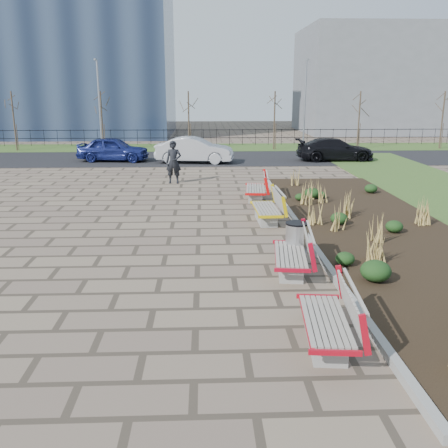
{
  "coord_description": "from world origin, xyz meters",
  "views": [
    {
      "loc": [
        1.01,
        -8.96,
        4.13
      ],
      "look_at": [
        1.5,
        3.0,
        0.9
      ],
      "focal_mm": 40.0,
      "sensor_mm": 36.0,
      "label": 1
    }
  ],
  "objects_px": {
    "bench_b": "(290,252)",
    "lamp_east": "(305,106)",
    "litter_bin": "(296,242)",
    "car_blue": "(113,149)",
    "car_silver": "(195,150)",
    "lamp_west": "(100,106)",
    "car_black": "(335,149)",
    "pedestrian": "(174,162)",
    "bench_d": "(255,187)",
    "bench_a": "(326,317)",
    "bench_c": "(266,207)"
  },
  "relations": [
    {
      "from": "bench_a",
      "to": "car_blue",
      "type": "relative_size",
      "value": 0.5
    },
    {
      "from": "bench_b",
      "to": "lamp_west",
      "type": "xyz_separation_m",
      "value": [
        -9.0,
        24.05,
        2.54
      ]
    },
    {
      "from": "litter_bin",
      "to": "bench_b",
      "type": "bearing_deg",
      "value": -109.69
    },
    {
      "from": "pedestrian",
      "to": "lamp_west",
      "type": "relative_size",
      "value": 0.32
    },
    {
      "from": "bench_c",
      "to": "car_black",
      "type": "bearing_deg",
      "value": 65.92
    },
    {
      "from": "pedestrian",
      "to": "lamp_west",
      "type": "distance_m",
      "value": 13.78
    },
    {
      "from": "bench_d",
      "to": "pedestrian",
      "type": "distance_m",
      "value": 4.98
    },
    {
      "from": "pedestrian",
      "to": "car_silver",
      "type": "height_order",
      "value": "pedestrian"
    },
    {
      "from": "bench_b",
      "to": "pedestrian",
      "type": "distance_m",
      "value": 12.13
    },
    {
      "from": "lamp_west",
      "to": "lamp_east",
      "type": "relative_size",
      "value": 1.0
    },
    {
      "from": "car_black",
      "to": "pedestrian",
      "type": "bearing_deg",
      "value": 127.32
    },
    {
      "from": "bench_b",
      "to": "car_blue",
      "type": "height_order",
      "value": "car_blue"
    },
    {
      "from": "bench_d",
      "to": "car_black",
      "type": "relative_size",
      "value": 0.46
    },
    {
      "from": "bench_b",
      "to": "litter_bin",
      "type": "relative_size",
      "value": 2.18
    },
    {
      "from": "bench_b",
      "to": "car_blue",
      "type": "bearing_deg",
      "value": 118.1
    },
    {
      "from": "bench_b",
      "to": "pedestrian",
      "type": "height_order",
      "value": "pedestrian"
    },
    {
      "from": "pedestrian",
      "to": "car_silver",
      "type": "xyz_separation_m",
      "value": [
        0.84,
        6.45,
        -0.21
      ]
    },
    {
      "from": "bench_d",
      "to": "bench_b",
      "type": "bearing_deg",
      "value": -84.59
    },
    {
      "from": "litter_bin",
      "to": "car_black",
      "type": "relative_size",
      "value": 0.21
    },
    {
      "from": "bench_b",
      "to": "lamp_east",
      "type": "height_order",
      "value": "lamp_east"
    },
    {
      "from": "car_black",
      "to": "bench_b",
      "type": "bearing_deg",
      "value": 162.47
    },
    {
      "from": "lamp_west",
      "to": "bench_b",
      "type": "bearing_deg",
      "value": -69.48
    },
    {
      "from": "car_silver",
      "to": "lamp_east",
      "type": "relative_size",
      "value": 0.74
    },
    {
      "from": "litter_bin",
      "to": "lamp_west",
      "type": "height_order",
      "value": "lamp_west"
    },
    {
      "from": "lamp_east",
      "to": "bench_d",
      "type": "bearing_deg",
      "value": -107.29
    },
    {
      "from": "bench_d",
      "to": "bench_a",
      "type": "bearing_deg",
      "value": -84.59
    },
    {
      "from": "lamp_east",
      "to": "lamp_west",
      "type": "bearing_deg",
      "value": 180.0
    },
    {
      "from": "bench_c",
      "to": "bench_a",
      "type": "bearing_deg",
      "value": -91.49
    },
    {
      "from": "pedestrian",
      "to": "lamp_west",
      "type": "bearing_deg",
      "value": 118.59
    },
    {
      "from": "car_black",
      "to": "lamp_east",
      "type": "xyz_separation_m",
      "value": [
        -0.86,
        5.34,
        2.36
      ]
    },
    {
      "from": "car_blue",
      "to": "lamp_west",
      "type": "bearing_deg",
      "value": 24.74
    },
    {
      "from": "litter_bin",
      "to": "car_silver",
      "type": "height_order",
      "value": "car_silver"
    },
    {
      "from": "bench_a",
      "to": "car_blue",
      "type": "bearing_deg",
      "value": 113.66
    },
    {
      "from": "car_black",
      "to": "lamp_east",
      "type": "bearing_deg",
      "value": 9.06
    },
    {
      "from": "pedestrian",
      "to": "car_blue",
      "type": "distance_m",
      "value": 8.36
    },
    {
      "from": "bench_c",
      "to": "pedestrian",
      "type": "bearing_deg",
      "value": 113.98
    },
    {
      "from": "litter_bin",
      "to": "bench_c",
      "type": "bearing_deg",
      "value": 94.32
    },
    {
      "from": "litter_bin",
      "to": "bench_d",
      "type": "bearing_deg",
      "value": 92.29
    },
    {
      "from": "pedestrian",
      "to": "car_blue",
      "type": "relative_size",
      "value": 0.46
    },
    {
      "from": "bench_d",
      "to": "car_silver",
      "type": "xyz_separation_m",
      "value": [
        -2.51,
        10.12,
        0.26
      ]
    },
    {
      "from": "lamp_east",
      "to": "bench_c",
      "type": "bearing_deg",
      "value": -104.43
    },
    {
      "from": "car_black",
      "to": "lamp_west",
      "type": "distance_m",
      "value": 15.97
    },
    {
      "from": "bench_c",
      "to": "lamp_west",
      "type": "distance_m",
      "value": 21.57
    },
    {
      "from": "lamp_west",
      "to": "lamp_east",
      "type": "distance_m",
      "value": 14.0
    },
    {
      "from": "pedestrian",
      "to": "lamp_east",
      "type": "bearing_deg",
      "value": 60.13
    },
    {
      "from": "car_blue",
      "to": "car_silver",
      "type": "height_order",
      "value": "car_silver"
    },
    {
      "from": "car_silver",
      "to": "lamp_west",
      "type": "height_order",
      "value": "lamp_west"
    },
    {
      "from": "bench_c",
      "to": "car_black",
      "type": "height_order",
      "value": "car_black"
    },
    {
      "from": "car_black",
      "to": "lamp_east",
      "type": "relative_size",
      "value": 0.76
    },
    {
      "from": "lamp_west",
      "to": "litter_bin",
      "type": "bearing_deg",
      "value": -68.22
    }
  ]
}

